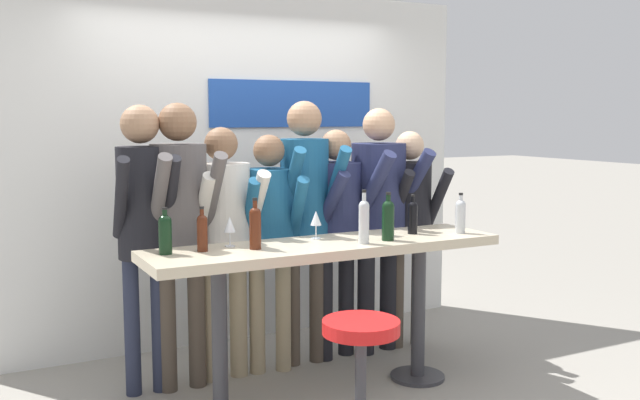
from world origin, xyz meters
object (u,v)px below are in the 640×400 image
(person_center_left, at_px, (223,225))
(wine_glass_0, at_px, (316,219))
(person_right, at_px, (337,218))
(wine_bottle_6, at_px, (460,215))
(person_far_left, at_px, (143,213))
(wine_bottle_0, at_px, (255,226))
(bar_stool, at_px, (361,364))
(wine_bottle_1, at_px, (388,218))
(person_center, at_px, (270,226))
(person_far_right, at_px, (379,203))
(wine_glass_1, at_px, (230,226))
(wine_bottle_3, at_px, (202,231))
(wine_bottle_4, at_px, (165,232))
(person_center_right, at_px, (305,201))
(wine_bottle_5, at_px, (364,220))
(tasting_table, at_px, (326,269))
(person_rightmost, at_px, (409,214))
(wine_bottle_2, at_px, (413,216))
(person_left, at_px, (180,213))

(person_center_left, bearing_deg, wine_glass_0, -44.09)
(person_right, distance_m, wine_bottle_6, 0.89)
(person_far_left, bearing_deg, wine_bottle_0, -43.86)
(bar_stool, xyz_separation_m, wine_bottle_1, (0.54, 0.59, 0.65))
(person_center, relative_size, wine_glass_0, 9.11)
(person_far_right, bearing_deg, wine_glass_1, -170.09)
(person_far_right, xyz_separation_m, wine_bottle_3, (-1.50, -0.51, -0.01))
(person_right, height_order, wine_bottle_4, person_right)
(person_far_left, xyz_separation_m, person_center, (0.84, -0.01, -0.14))
(wine_bottle_3, bearing_deg, bar_stool, -53.30)
(person_center_right, xyz_separation_m, wine_bottle_4, (-1.12, -0.51, -0.06))
(wine_bottle_6, bearing_deg, person_center_right, 137.89)
(wine_bottle_5, height_order, wine_bottle_6, wine_bottle_5)
(person_far_right, distance_m, wine_bottle_6, 0.71)
(person_far_right, xyz_separation_m, wine_bottle_5, (-0.57, -0.72, 0.01))
(person_far_left, distance_m, wine_bottle_4, 0.49)
(wine_bottle_4, bearing_deg, person_far_left, 90.60)
(tasting_table, bearing_deg, wine_bottle_4, 174.56)
(bar_stool, relative_size, wine_glass_0, 3.93)
(person_rightmost, bearing_deg, person_far_right, -173.17)
(tasting_table, bearing_deg, wine_bottle_0, -179.55)
(tasting_table, xyz_separation_m, wine_bottle_3, (-0.75, 0.07, 0.28))
(person_far_right, relative_size, wine_glass_1, 10.11)
(person_center_right, bearing_deg, person_center, -166.56)
(wine_bottle_4, height_order, wine_bottle_6, wine_bottle_6)
(person_right, distance_m, wine_glass_1, 1.09)
(person_center, bearing_deg, wine_bottle_2, -24.26)
(person_left, relative_size, wine_bottle_2, 7.05)
(person_left, bearing_deg, person_right, 4.89)
(person_rightmost, bearing_deg, wine_bottle_4, -159.37)
(person_right, xyz_separation_m, wine_bottle_2, (0.23, -0.59, 0.08))
(person_left, height_order, person_right, person_left)
(person_center_left, bearing_deg, person_rightmost, 1.29)
(wine_glass_1, bearing_deg, wine_bottle_0, -53.77)
(wine_bottle_1, bearing_deg, person_left, 149.64)
(bar_stool, distance_m, person_far_right, 1.71)
(person_far_right, distance_m, person_rightmost, 0.28)
(wine_bottle_2, relative_size, wine_glass_1, 1.45)
(wine_bottle_3, height_order, wine_glass_1, wine_bottle_3)
(person_right, relative_size, person_rightmost, 1.01)
(wine_bottle_0, bearing_deg, wine_bottle_4, 169.20)
(person_right, relative_size, person_far_right, 0.92)
(wine_bottle_0, distance_m, wine_bottle_5, 0.66)
(person_center_right, relative_size, wine_bottle_5, 5.64)
(person_rightmost, bearing_deg, wine_bottle_2, -116.48)
(bar_stool, height_order, person_center, person_center)
(person_far_left, relative_size, wine_bottle_4, 6.89)
(person_far_right, distance_m, wine_glass_1, 1.39)
(person_far_right, distance_m, wine_bottle_1, 0.79)
(wine_bottle_4, bearing_deg, tasting_table, -5.44)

